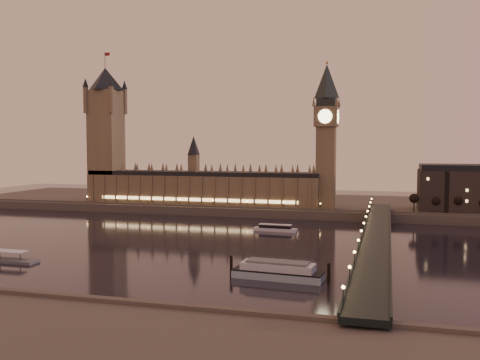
{
  "coord_description": "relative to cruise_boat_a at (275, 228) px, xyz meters",
  "views": [
    {
      "loc": [
        96.95,
        -260.7,
        51.2
      ],
      "look_at": [
        14.55,
        35.0,
        31.02
      ],
      "focal_mm": 40.0,
      "sensor_mm": 36.0,
      "label": 1
    }
  ],
  "objects": [
    {
      "name": "ground",
      "position": [
        -32.68,
        -48.01,
        -1.82
      ],
      "size": [
        700.0,
        700.0,
        0.0
      ],
      "primitive_type": "plane",
      "color": "black",
      "rests_on": "ground"
    },
    {
      "name": "far_embankment",
      "position": [
        -2.68,
        116.99,
        1.18
      ],
      "size": [
        560.0,
        130.0,
        6.0
      ],
      "primitive_type": "cube",
      "color": "#423D35",
      "rests_on": "ground"
    },
    {
      "name": "palace_of_westminster",
      "position": [
        -72.81,
        72.98,
        19.88
      ],
      "size": [
        180.0,
        26.62,
        52.0
      ],
      "color": "brown",
      "rests_on": "ground"
    },
    {
      "name": "victoria_tower",
      "position": [
        -152.68,
        72.99,
        63.96
      ],
      "size": [
        31.68,
        31.68,
        118.0
      ],
      "color": "brown",
      "rests_on": "ground"
    },
    {
      "name": "big_ben",
      "position": [
        21.3,
        72.98,
        62.13
      ],
      "size": [
        17.68,
        17.68,
        104.0
      ],
      "color": "brown",
      "rests_on": "ground"
    },
    {
      "name": "westminster_bridge",
      "position": [
        58.93,
        -48.01,
        3.69
      ],
      "size": [
        13.2,
        260.0,
        15.3
      ],
      "color": "black",
      "rests_on": "ground"
    },
    {
      "name": "bare_tree_0",
      "position": [
        81.32,
        60.99,
        12.66
      ],
      "size": [
        5.6,
        5.6,
        11.38
      ],
      "color": "black",
      "rests_on": "ground"
    },
    {
      "name": "bare_tree_1",
      "position": [
        94.85,
        60.99,
        12.66
      ],
      "size": [
        5.6,
        5.6,
        11.38
      ],
      "color": "black",
      "rests_on": "ground"
    },
    {
      "name": "bare_tree_2",
      "position": [
        108.39,
        60.99,
        12.66
      ],
      "size": [
        5.6,
        5.6,
        11.38
      ],
      "color": "black",
      "rests_on": "ground"
    },
    {
      "name": "cruise_boat_a",
      "position": [
        0.0,
        0.0,
        0.0
      ],
      "size": [
        26.15,
        7.13,
        4.14
      ],
      "rotation": [
        0.0,
        0.0,
        -0.06
      ],
      "color": "silver",
      "rests_on": "ground"
    },
    {
      "name": "moored_barge",
      "position": [
        24.13,
        -110.71,
        1.28
      ],
      "size": [
        39.95,
        12.54,
        7.35
      ],
      "rotation": [
        0.0,
        0.0,
        -0.08
      ],
      "color": "#9CB9C6",
      "rests_on": "ground"
    }
  ]
}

